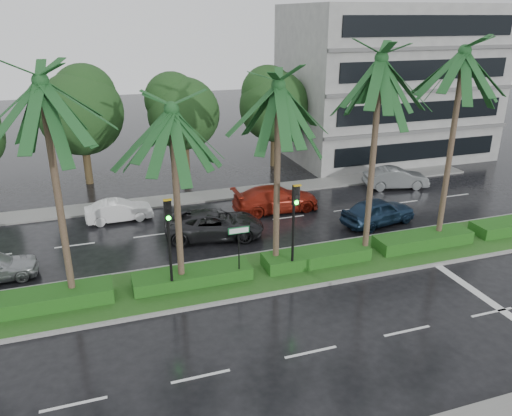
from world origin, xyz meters
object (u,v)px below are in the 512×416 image
object	(u,v)px
car_white	(119,211)
car_red	(276,199)
car_darkgrey	(214,224)
street_sign	(239,240)
car_grey	(396,178)
car_blue	(378,211)
signal_median_left	(169,233)

from	to	relation	value
car_white	car_red	distance (m)	9.30
car_white	car_darkgrey	size ratio (longest dim) A/B	0.72
street_sign	car_grey	xyz separation A→B (m)	(14.06, 9.20, -1.41)
car_red	car_blue	xyz separation A→B (m)	(4.81, -3.81, -0.01)
signal_median_left	street_sign	world-z (taller)	signal_median_left
signal_median_left	car_darkgrey	bearing A→B (deg)	59.57
car_white	car_blue	distance (m)	14.94
car_white	car_red	bearing A→B (deg)	-101.14
car_darkgrey	car_red	world-z (taller)	car_red
street_sign	car_white	distance (m)	10.38
street_sign	car_grey	world-z (taller)	street_sign
car_white	street_sign	bearing A→B (deg)	-156.49
car_white	car_grey	distance (m)	18.56
street_sign	car_darkgrey	world-z (taller)	street_sign
signal_median_left	car_grey	size ratio (longest dim) A/B	1.00
car_darkgrey	car_grey	world-z (taller)	car_darkgrey
street_sign	car_red	bearing A→B (deg)	59.06
car_darkgrey	car_blue	size ratio (longest dim) A/B	1.18
signal_median_left	car_white	xyz separation A→B (m)	(-1.50, 9.41, -2.37)
car_white	car_grey	size ratio (longest dim) A/B	0.87
street_sign	car_darkgrey	xyz separation A→B (m)	(0.19, 5.25, -1.39)
street_sign	car_darkgrey	size ratio (longest dim) A/B	0.49
car_darkgrey	car_blue	world-z (taller)	car_blue
car_blue	car_grey	xyz separation A→B (m)	(4.56, 5.18, -0.04)
car_white	car_darkgrey	bearing A→B (deg)	-132.77
car_grey	car_white	bearing A→B (deg)	102.24
car_blue	car_grey	bearing A→B (deg)	-51.91
signal_median_left	car_darkgrey	xyz separation A→B (m)	(3.19, 5.43, -2.26)
car_white	car_blue	bearing A→B (deg)	-112.90
signal_median_left	car_white	world-z (taller)	signal_median_left
car_darkgrey	street_sign	bearing A→B (deg)	-170.90
car_darkgrey	car_blue	distance (m)	9.39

